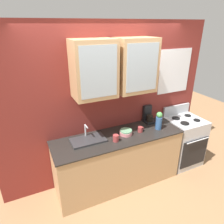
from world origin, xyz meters
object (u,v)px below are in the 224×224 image
Objects in this scene: sink_faucet at (88,140)px; vase at (159,121)px; bowl_stack at (126,132)px; cup_near_sink at (116,138)px; stove_range at (183,141)px; cup_near_bowls at (140,129)px; coffee_maker at (148,116)px.

vase is at bearing -6.50° from sink_faucet.
cup_near_sink is at bearing -154.46° from bowl_stack.
stove_range is 3.59× the size of vase.
sink_faucet is 4.08× the size of cup_near_sink.
cup_near_sink is 1.10× the size of cup_near_bowls.
stove_range is at bearing 5.55° from vase.
coffee_maker is at bearing 89.12° from vase.
sink_faucet is at bearing 173.26° from bowl_stack.
coffee_maker is (0.00, 0.31, -0.04)m from vase.
bowl_stack is 0.63m from coffee_maker.
cup_near_bowls is at bearing -178.50° from stove_range.
sink_faucet is 0.85m from cup_near_bowls.
bowl_stack is 1.59× the size of cup_near_sink.
sink_faucet is 2.56× the size of bowl_stack.
coffee_maker is at bearing 8.39° from sink_faucet.
bowl_stack is (0.60, -0.07, 0.02)m from sink_faucet.
cup_near_sink is 0.49m from cup_near_bowls.
vase reaches higher than coffee_maker.
cup_near_bowls is 0.39× the size of coffee_maker.
vase reaches higher than sink_faucet.
cup_near_bowls is at bearing -140.73° from coffee_maker.
coffee_maker reaches higher than bowl_stack.
bowl_stack is 0.26m from cup_near_sink.
vase is at bearing -6.25° from bowl_stack.
sink_faucet is at bearing 173.68° from cup_near_bowls.
sink_faucet is 1.75× the size of coffee_maker.
stove_range is 3.73× the size of coffee_maker.
cup_near_sink is 0.43× the size of coffee_maker.
coffee_maker is (1.17, 0.17, 0.09)m from sink_faucet.
bowl_stack is 0.66× the size of vase.
bowl_stack is at bearing -179.86° from stove_range.
stove_range is 5.45× the size of bowl_stack.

